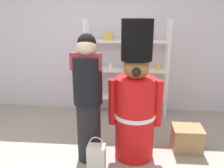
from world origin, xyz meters
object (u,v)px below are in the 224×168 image
at_px(person_shopper, 88,98).
at_px(display_crate, 187,138).
at_px(merchandise_shelf, 126,68).
at_px(shopping_bag, 96,158).
at_px(teddy_bear_guard, 135,101).

distance_m(person_shopper, display_crate, 1.50).
bearing_deg(merchandise_shelf, shopping_bag, -98.96).
bearing_deg(display_crate, merchandise_shelf, 125.37).
height_order(merchandise_shelf, display_crate, merchandise_shelf).
distance_m(person_shopper, shopping_bag, 0.73).
relative_size(merchandise_shelf, person_shopper, 1.08).
bearing_deg(merchandise_shelf, display_crate, -54.63).
xyz_separation_m(teddy_bear_guard, person_shopper, (-0.57, -0.11, 0.07)).
height_order(merchandise_shelf, teddy_bear_guard, teddy_bear_guard).
bearing_deg(shopping_bag, teddy_bear_guard, 40.62).
distance_m(merchandise_shelf, person_shopper, 1.62).
xyz_separation_m(person_shopper, display_crate, (1.30, 0.32, -0.67)).
relative_size(merchandise_shelf, display_crate, 4.29).
xyz_separation_m(merchandise_shelf, display_crate, (0.88, -1.24, -0.68)).
relative_size(teddy_bear_guard, shopping_bag, 3.84).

